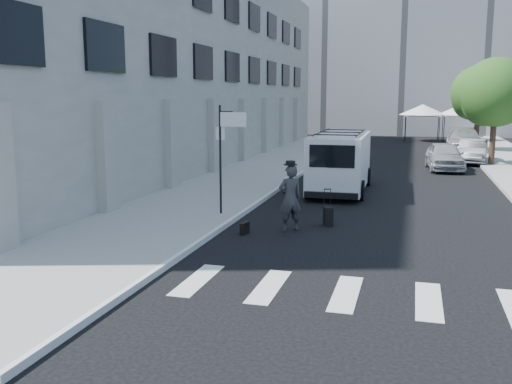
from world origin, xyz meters
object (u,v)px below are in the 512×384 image
Objects in this scene: parked_car_c at (464,140)px; parked_car_a at (445,156)px; parked_car_b at (473,151)px; cargo_van at (341,162)px; briefcase at (245,228)px; businessman at (290,198)px; suitcase at (328,216)px.

parked_car_a is at bearing -97.76° from parked_car_c.
parked_car_a is 4.13m from parked_car_b.
cargo_van is at bearing -109.67° from parked_car_b.
cargo_van reaches higher than parked_car_b.
parked_car_a is (6.21, 16.61, 0.58)m from briefcase.
businessman is 0.45× the size of parked_car_b.
briefcase is 0.39× the size of suitcase.
parked_car_a is 1.02× the size of parked_car_b.
suitcase is 26.23m from parked_car_c.
briefcase is 8.53m from cargo_van.
parked_car_b is at bearing 53.25° from suitcase.
suitcase is at bearing -101.08° from parked_car_c.
cargo_van is at bearing 74.61° from suitcase.
parked_car_c is at bearing 75.94° from parked_car_a.
briefcase is at bearing -103.56° from parked_car_b.
briefcase is at bearing -102.44° from cargo_van.
cargo_van is 1.47× the size of parked_car_b.
parked_car_a is (4.52, 8.32, -0.48)m from cargo_van.
businessman is at bearing -94.81° from cargo_van.
businessman reaches higher than suitcase.
briefcase is 0.10× the size of parked_car_a.
briefcase is 28.44m from parked_car_c.
suitcase is 0.19× the size of parked_car_c.
parked_car_c is (1.80, 10.67, 0.09)m from parked_car_a.
suitcase is at bearing -86.86° from cargo_van.
cargo_van is (0.52, 7.57, 0.25)m from businessman.
suitcase reaches higher than briefcase.
suitcase is at bearing -109.71° from parked_car_a.
briefcase is at bearing -160.91° from suitcase.
suitcase is at bearing -168.11° from businessman.
suitcase is 0.26× the size of parked_car_b.
parked_car_b is (6.80, 19.63, -0.27)m from businessman.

